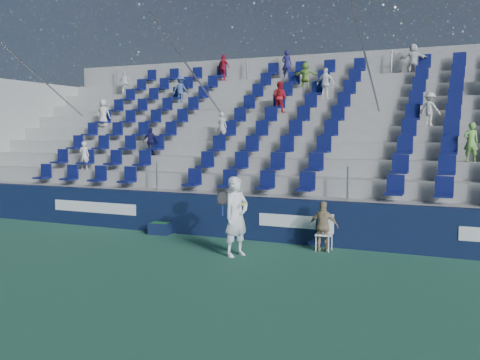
# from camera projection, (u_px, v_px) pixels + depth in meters

# --- Properties ---
(ground) EXTENTS (70.00, 70.00, 0.00)m
(ground) POSITION_uv_depth(u_px,v_px,m) (183.00, 263.00, 12.35)
(ground) COLOR #2A6349
(ground) RESTS_ON ground
(sponsor_wall) EXTENTS (24.00, 0.32, 1.20)m
(sponsor_wall) POSITION_uv_depth(u_px,v_px,m) (239.00, 217.00, 15.16)
(sponsor_wall) COLOR #101B3C
(sponsor_wall) RESTS_ON ground
(grandstand) EXTENTS (24.00, 8.17, 6.63)m
(grandstand) POSITION_uv_depth(u_px,v_px,m) (295.00, 156.00, 19.66)
(grandstand) COLOR #A3A39D
(grandstand) RESTS_ON ground
(tennis_player) EXTENTS (0.75, 0.83, 1.94)m
(tennis_player) POSITION_uv_depth(u_px,v_px,m) (236.00, 216.00, 12.94)
(tennis_player) COLOR white
(tennis_player) RESTS_ON ground
(line_judge_chair) EXTENTS (0.45, 0.46, 0.92)m
(line_judge_chair) POSITION_uv_depth(u_px,v_px,m) (325.00, 230.00, 13.63)
(line_judge_chair) COLOR white
(line_judge_chair) RESTS_ON ground
(line_judge) EXTENTS (0.77, 0.36, 1.28)m
(line_judge) POSITION_uv_depth(u_px,v_px,m) (324.00, 226.00, 13.49)
(line_judge) COLOR tan
(line_judge) RESTS_ON ground
(ball_bin) EXTENTS (0.66, 0.47, 0.35)m
(ball_bin) POSITION_uv_depth(u_px,v_px,m) (160.00, 228.00, 15.80)
(ball_bin) COLOR #0F1A3A
(ball_bin) RESTS_ON ground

